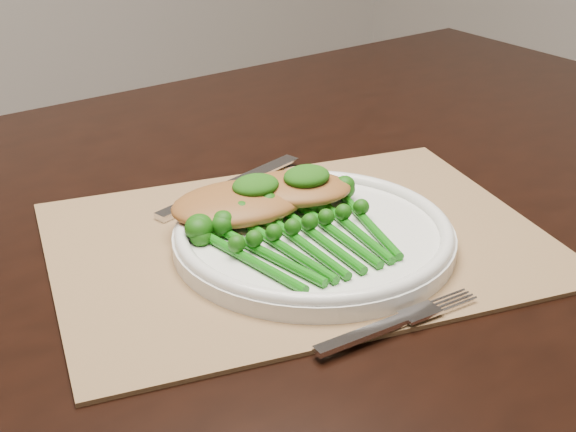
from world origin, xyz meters
TOP-DOWN VIEW (x-y plane):
  - placemat at (0.06, -0.00)m, footprint 0.55×0.46m
  - dinner_plate at (0.06, -0.02)m, footprint 0.27×0.27m
  - knife at (0.05, 0.14)m, footprint 0.21×0.06m
  - fork at (0.04, -0.17)m, footprint 0.16×0.03m
  - chicken_fillet_left at (0.02, 0.05)m, footprint 0.15×0.12m
  - chicken_fillet_right at (0.08, 0.04)m, footprint 0.14×0.13m
  - pesto_dollop_left at (0.04, 0.05)m, footprint 0.05×0.04m
  - pesto_dollop_right at (0.09, 0.03)m, footprint 0.05×0.04m
  - broccolini_bundle at (0.04, -0.04)m, footprint 0.16×0.18m

SIDE VIEW (x-z plane):
  - placemat at x=0.06m, z-range 0.75..0.75m
  - fork at x=0.04m, z-range 0.76..0.76m
  - knife at x=0.05m, z-range 0.76..0.76m
  - dinner_plate at x=0.06m, z-range 0.75..0.78m
  - broccolini_bundle at x=0.04m, z-range 0.76..0.79m
  - chicken_fillet_left at x=0.02m, z-range 0.77..0.80m
  - chicken_fillet_right at x=0.08m, z-range 0.78..0.80m
  - pesto_dollop_left at x=0.04m, z-range 0.79..0.81m
  - pesto_dollop_right at x=0.09m, z-range 0.79..0.81m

